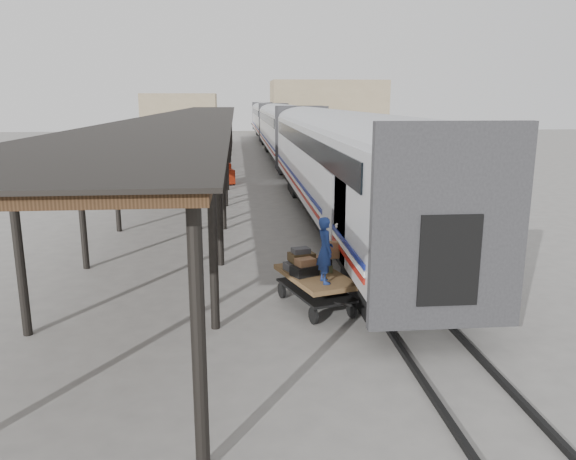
# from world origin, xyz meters

# --- Properties ---
(ground) EXTENTS (160.00, 160.00, 0.00)m
(ground) POSITION_xyz_m (0.00, 0.00, 0.00)
(ground) COLOR slate
(ground) RESTS_ON ground
(train) EXTENTS (3.45, 76.01, 4.01)m
(train) POSITION_xyz_m (3.19, 33.79, 2.69)
(train) COLOR silver
(train) RESTS_ON ground
(canopy) EXTENTS (4.90, 64.30, 4.15)m
(canopy) POSITION_xyz_m (-3.40, 24.00, 4.00)
(canopy) COLOR #422B19
(canopy) RESTS_ON ground
(rails) EXTENTS (1.54, 150.00, 0.12)m
(rails) POSITION_xyz_m (3.20, 34.00, 0.06)
(rails) COLOR black
(rails) RESTS_ON ground
(building_far) EXTENTS (18.00, 10.00, 8.00)m
(building_far) POSITION_xyz_m (14.00, 78.00, 4.00)
(building_far) COLOR tan
(building_far) RESTS_ON ground
(building_left) EXTENTS (12.00, 8.00, 6.00)m
(building_left) POSITION_xyz_m (-10.00, 82.00, 3.00)
(building_left) COLOR tan
(building_left) RESTS_ON ground
(baggage_cart) EXTENTS (1.93, 2.67, 0.86)m
(baggage_cart) POSITION_xyz_m (1.07, -0.91, 0.65)
(baggage_cart) COLOR brown
(baggage_cart) RESTS_ON ground
(suitcase_stack) EXTENTS (1.21, 1.38, 0.57)m
(suitcase_stack) POSITION_xyz_m (0.90, -0.61, 1.06)
(suitcase_stack) COLOR #39383B
(suitcase_stack) RESTS_ON baggage_cart
(luggage_tug) EXTENTS (1.18, 1.57, 1.24)m
(luggage_tug) POSITION_xyz_m (-1.50, 20.17, 0.57)
(luggage_tug) COLOR maroon
(luggage_tug) RESTS_ON ground
(porter) EXTENTS (0.46, 0.62, 1.57)m
(porter) POSITION_xyz_m (1.20, -1.56, 1.64)
(porter) COLOR navy
(porter) RESTS_ON baggage_cart
(pedestrian) EXTENTS (0.96, 0.55, 1.54)m
(pedestrian) POSITION_xyz_m (-3.57, 15.14, 0.77)
(pedestrian) COLOR black
(pedestrian) RESTS_ON ground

